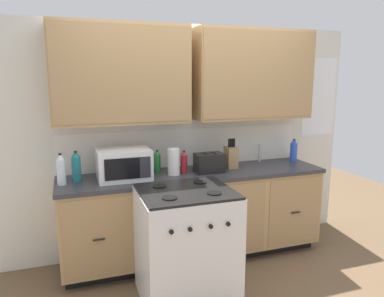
% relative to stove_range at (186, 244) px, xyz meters
% --- Properties ---
extents(ground_plane, '(8.00, 8.00, 0.00)m').
position_rel_stove_range_xyz_m(ground_plane, '(0.30, 0.33, -0.47)').
color(ground_plane, brown).
extents(wall_unit, '(3.81, 0.40, 2.36)m').
position_rel_stove_range_xyz_m(wall_unit, '(0.30, 0.83, 1.14)').
color(wall_unit, silver).
rests_on(wall_unit, ground_plane).
extents(counter_run, '(2.64, 0.64, 0.90)m').
position_rel_stove_range_xyz_m(counter_run, '(0.30, 0.63, -0.01)').
color(counter_run, black).
rests_on(counter_run, ground_plane).
extents(stove_range, '(0.76, 0.68, 0.95)m').
position_rel_stove_range_xyz_m(stove_range, '(0.00, 0.00, 0.00)').
color(stove_range, white).
rests_on(stove_range, ground_plane).
extents(microwave, '(0.48, 0.37, 0.28)m').
position_rel_stove_range_xyz_m(microwave, '(-0.40, 0.62, 0.57)').
color(microwave, white).
rests_on(microwave, counter_run).
extents(toaster, '(0.28, 0.18, 0.19)m').
position_rel_stove_range_xyz_m(toaster, '(0.44, 0.60, 0.53)').
color(toaster, black).
rests_on(toaster, counter_run).
extents(knife_block, '(0.11, 0.14, 0.31)m').
position_rel_stove_range_xyz_m(knife_block, '(0.71, 0.69, 0.55)').
color(knife_block, '#9C794E').
rests_on(knife_block, counter_run).
extents(sink_faucet, '(0.02, 0.02, 0.20)m').
position_rel_stove_range_xyz_m(sink_faucet, '(1.13, 0.84, 0.53)').
color(sink_faucet, '#B2B5BA').
rests_on(sink_faucet, counter_run).
extents(paper_towel_roll, '(0.12, 0.12, 0.26)m').
position_rel_stove_range_xyz_m(paper_towel_roll, '(0.07, 0.62, 0.56)').
color(paper_towel_roll, white).
rests_on(paper_towel_roll, counter_run).
extents(bottle_red, '(0.07, 0.07, 0.23)m').
position_rel_stove_range_xyz_m(bottle_red, '(0.19, 0.64, 0.55)').
color(bottle_red, maroon).
rests_on(bottle_red, counter_run).
extents(bottle_green, '(0.06, 0.06, 0.22)m').
position_rel_stove_range_xyz_m(bottle_green, '(-0.05, 0.76, 0.54)').
color(bottle_green, '#237A38').
rests_on(bottle_green, counter_run).
extents(bottle_blue, '(0.08, 0.08, 0.25)m').
position_rel_stove_range_xyz_m(bottle_blue, '(1.51, 0.75, 0.56)').
color(bottle_blue, blue).
rests_on(bottle_blue, counter_run).
extents(bottle_teal, '(0.08, 0.08, 0.28)m').
position_rel_stove_range_xyz_m(bottle_teal, '(-0.82, 0.68, 0.57)').
color(bottle_teal, '#1E707A').
rests_on(bottle_teal, counter_run).
extents(bottle_clear, '(0.08, 0.08, 0.28)m').
position_rel_stove_range_xyz_m(bottle_clear, '(-0.95, 0.61, 0.57)').
color(bottle_clear, silver).
rests_on(bottle_clear, counter_run).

